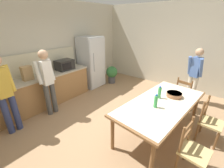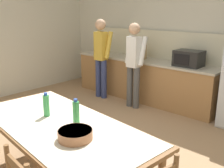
{
  "view_description": "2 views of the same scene",
  "coord_description": "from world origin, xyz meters",
  "px_view_note": "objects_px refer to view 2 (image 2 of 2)",
  "views": [
    {
      "loc": [
        -2.31,
        -1.69,
        2.29
      ],
      "look_at": [
        -0.07,
        0.07,
        1.08
      ],
      "focal_mm": 24.0,
      "sensor_mm": 36.0,
      "label": 1
    },
    {
      "loc": [
        2.48,
        -2.36,
        1.92
      ],
      "look_at": [
        0.36,
        -0.01,
        1.02
      ],
      "focal_mm": 42.0,
      "sensor_mm": 36.0,
      "label": 2
    }
  ],
  "objects_px": {
    "dining_table": "(61,130)",
    "person_at_sink": "(101,55)",
    "microwave": "(189,58)",
    "person_at_counter": "(134,61)",
    "serving_bowl": "(75,134)",
    "bottle_near_centre": "(46,105)",
    "bottle_off_centre": "(76,112)",
    "paper_bag": "(140,51)"
  },
  "relations": [
    {
      "from": "serving_bowl",
      "to": "person_at_sink",
      "type": "distance_m",
      "value": 3.53
    },
    {
      "from": "microwave",
      "to": "bottle_near_centre",
      "type": "distance_m",
      "value": 3.04
    },
    {
      "from": "dining_table",
      "to": "person_at_sink",
      "type": "height_order",
      "value": "person_at_sink"
    },
    {
      "from": "dining_table",
      "to": "bottle_off_centre",
      "type": "bearing_deg",
      "value": 43.18
    },
    {
      "from": "microwave",
      "to": "bottle_off_centre",
      "type": "bearing_deg",
      "value": -85.69
    },
    {
      "from": "person_at_counter",
      "to": "microwave",
      "type": "bearing_deg",
      "value": -59.8
    },
    {
      "from": "bottle_near_centre",
      "to": "person_at_sink",
      "type": "relative_size",
      "value": 0.16
    },
    {
      "from": "person_at_sink",
      "to": "microwave",
      "type": "bearing_deg",
      "value": -74.62
    },
    {
      "from": "serving_bowl",
      "to": "person_at_counter",
      "type": "height_order",
      "value": "person_at_counter"
    },
    {
      "from": "dining_table",
      "to": "person_at_counter",
      "type": "distance_m",
      "value": 2.74
    },
    {
      "from": "paper_bag",
      "to": "person_at_sink",
      "type": "distance_m",
      "value": 0.85
    },
    {
      "from": "paper_bag",
      "to": "person_at_sink",
      "type": "height_order",
      "value": "person_at_sink"
    },
    {
      "from": "bottle_off_centre",
      "to": "serving_bowl",
      "type": "height_order",
      "value": "bottle_off_centre"
    },
    {
      "from": "microwave",
      "to": "person_at_sink",
      "type": "xyz_separation_m",
      "value": [
        -1.81,
        -0.5,
        -0.07
      ]
    },
    {
      "from": "person_at_counter",
      "to": "paper_bag",
      "type": "bearing_deg",
      "value": 24.18
    },
    {
      "from": "person_at_counter",
      "to": "bottle_near_centre",
      "type": "bearing_deg",
      "value": -164.21
    },
    {
      "from": "microwave",
      "to": "person_at_counter",
      "type": "xyz_separation_m",
      "value": [
        -0.89,
        -0.52,
        -0.1
      ]
    },
    {
      "from": "serving_bowl",
      "to": "paper_bag",
      "type": "bearing_deg",
      "value": 116.79
    },
    {
      "from": "dining_table",
      "to": "bottle_near_centre",
      "type": "bearing_deg",
      "value": 174.29
    },
    {
      "from": "microwave",
      "to": "paper_bag",
      "type": "bearing_deg",
      "value": -179.61
    },
    {
      "from": "serving_bowl",
      "to": "person_at_sink",
      "type": "relative_size",
      "value": 0.18
    },
    {
      "from": "bottle_off_centre",
      "to": "person_at_counter",
      "type": "bearing_deg",
      "value": 114.64
    },
    {
      "from": "person_at_sink",
      "to": "dining_table",
      "type": "bearing_deg",
      "value": -143.31
    },
    {
      "from": "person_at_sink",
      "to": "bottle_off_centre",
      "type": "bearing_deg",
      "value": -140.27
    },
    {
      "from": "microwave",
      "to": "serving_bowl",
      "type": "bearing_deg",
      "value": -81.42
    },
    {
      "from": "serving_bowl",
      "to": "person_at_counter",
      "type": "xyz_separation_m",
      "value": [
        -1.37,
        2.66,
        0.12
      ]
    },
    {
      "from": "paper_bag",
      "to": "serving_bowl",
      "type": "distance_m",
      "value": 3.56
    },
    {
      "from": "dining_table",
      "to": "serving_bowl",
      "type": "height_order",
      "value": "serving_bowl"
    },
    {
      "from": "microwave",
      "to": "bottle_off_centre",
      "type": "distance_m",
      "value": 2.96
    },
    {
      "from": "bottle_near_centre",
      "to": "person_at_counter",
      "type": "relative_size",
      "value": 0.16
    },
    {
      "from": "dining_table",
      "to": "person_at_sink",
      "type": "relative_size",
      "value": 1.34
    },
    {
      "from": "microwave",
      "to": "person_at_sink",
      "type": "height_order",
      "value": "person_at_sink"
    },
    {
      "from": "microwave",
      "to": "bottle_off_centre",
      "type": "relative_size",
      "value": 1.85
    },
    {
      "from": "person_at_sink",
      "to": "person_at_counter",
      "type": "height_order",
      "value": "person_at_sink"
    },
    {
      "from": "person_at_counter",
      "to": "serving_bowl",
      "type": "bearing_deg",
      "value": -152.72
    },
    {
      "from": "paper_bag",
      "to": "serving_bowl",
      "type": "bearing_deg",
      "value": -63.21
    },
    {
      "from": "dining_table",
      "to": "serving_bowl",
      "type": "relative_size",
      "value": 7.27
    },
    {
      "from": "dining_table",
      "to": "bottle_near_centre",
      "type": "relative_size",
      "value": 8.62
    },
    {
      "from": "bottle_off_centre",
      "to": "person_at_counter",
      "type": "height_order",
      "value": "person_at_counter"
    },
    {
      "from": "bottle_off_centre",
      "to": "dining_table",
      "type": "bearing_deg",
      "value": -136.82
    },
    {
      "from": "serving_bowl",
      "to": "person_at_sink",
      "type": "xyz_separation_m",
      "value": [
        -2.29,
        2.68,
        0.15
      ]
    },
    {
      "from": "bottle_near_centre",
      "to": "person_at_counter",
      "type": "bearing_deg",
      "value": 105.79
    }
  ]
}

